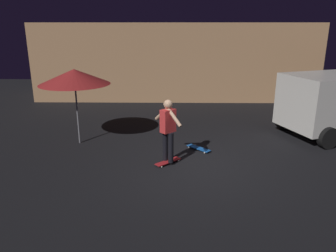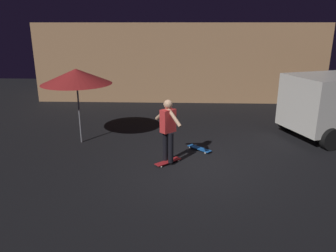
% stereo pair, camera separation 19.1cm
% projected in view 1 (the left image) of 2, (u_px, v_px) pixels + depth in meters
% --- Properties ---
extents(ground_plane, '(28.00, 28.00, 0.00)m').
position_uv_depth(ground_plane, '(196.00, 167.00, 8.50)').
color(ground_plane, black).
extents(low_building, '(13.46, 3.73, 3.63)m').
position_uv_depth(low_building, '(175.00, 60.00, 16.65)').
color(low_building, '#AD7F56').
rests_on(low_building, ground_plane).
extents(patio_umbrella, '(2.10, 2.10, 2.30)m').
position_uv_depth(patio_umbrella, '(74.00, 77.00, 9.59)').
color(patio_umbrella, slate).
rests_on(patio_umbrella, ground_plane).
extents(skateboard_ridden, '(0.71, 0.68, 0.07)m').
position_uv_depth(skateboard_ridden, '(168.00, 162.00, 8.67)').
color(skateboard_ridden, '#AD1E23').
rests_on(skateboard_ridden, ground_plane).
extents(skateboard_spare, '(0.70, 0.69, 0.07)m').
position_uv_depth(skateboard_spare, '(199.00, 148.00, 9.60)').
color(skateboard_spare, '#1959B2').
rests_on(skateboard_spare, ground_plane).
extents(skater, '(0.73, 0.78, 1.67)m').
position_uv_depth(skater, '(168.00, 126.00, 8.38)').
color(skater, black).
rests_on(skater, skateboard_ridden).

